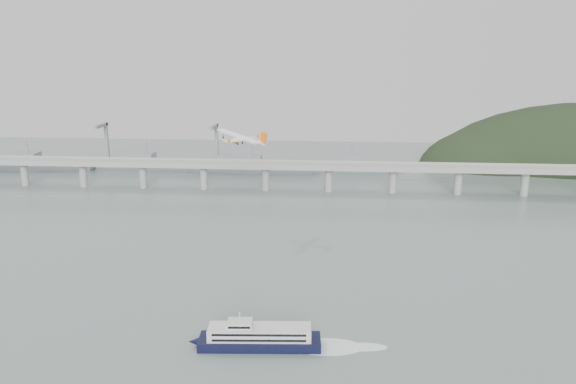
{
  "coord_description": "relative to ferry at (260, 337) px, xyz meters",
  "views": [
    {
      "loc": [
        23.9,
        -231.4,
        109.36
      ],
      "look_at": [
        0.0,
        55.0,
        36.0
      ],
      "focal_mm": 35.0,
      "sensor_mm": 36.0,
      "label": 1
    }
  ],
  "objects": [
    {
      "name": "ground",
      "position": [
        2.68,
        41.51,
        -3.88
      ],
      "size": [
        900.0,
        900.0,
        0.0
      ],
      "primitive_type": "plane",
      "color": "slate",
      "rests_on": "ground"
    },
    {
      "name": "airliner",
      "position": [
        -28.92,
        138.68,
        54.08
      ],
      "size": [
        34.16,
        32.03,
        10.58
      ],
      "rotation": [
        0.05,
        -0.22,
        2.73
      ],
      "color": "white",
      "rests_on": "ground"
    },
    {
      "name": "bridge",
      "position": [
        1.53,
        241.51,
        13.77
      ],
      "size": [
        800.0,
        22.0,
        23.9
      ],
      "color": "#969693",
      "rests_on": "ground"
    },
    {
      "name": "ferry",
      "position": [
        0.0,
        0.0,
        0.0
      ],
      "size": [
        75.88,
        16.5,
        14.3
      ],
      "rotation": [
        0.0,
        0.0,
        0.07
      ],
      "color": "black",
      "rests_on": "ground"
    },
    {
      "name": "distant_fleet",
      "position": [
        -152.68,
        306.59,
        2.34
      ],
      "size": [
        453.0,
        60.9,
        40.0
      ],
      "color": "slate",
      "rests_on": "ground"
    }
  ]
}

